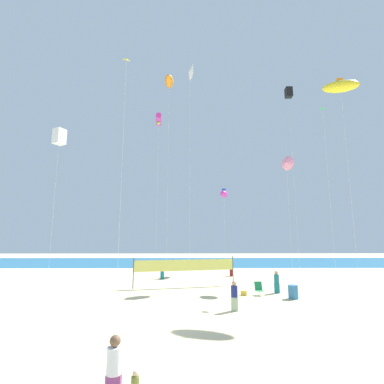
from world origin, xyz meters
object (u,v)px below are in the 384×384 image
at_px(beachgoer_navy_shirt, 234,295).
at_px(beachgoer_maroon_shirt, 231,268).
at_px(mother_figure, 114,368).
at_px(beachgoer_teal_shirt, 277,281).
at_px(volleyball_net, 185,266).
at_px(kite_magenta_inflatable, 224,194).
at_px(kite_black_box, 289,93).
at_px(beachgoer_sage_shirt, 162,270).
at_px(beach_handbag, 244,293).
at_px(kite_orange_inflatable, 169,82).
at_px(kite_yellow_inflatable, 341,87).
at_px(kite_yellow_diamond, 126,70).
at_px(folding_beach_chair, 259,288).
at_px(kite_white_delta, 190,73).
at_px(kite_green_diamond, 323,115).
at_px(kite_pink_delta, 286,163).
at_px(kite_white_box, 59,137).
at_px(trash_barrel, 293,292).
at_px(kite_magenta_tube, 159,120).

xyz_separation_m(beachgoer_navy_shirt, beachgoer_maroon_shirt, (1.97, 14.27, 0.02)).
distance_m(mother_figure, beachgoer_teal_shirt, 16.11).
bearing_deg(volleyball_net, kite_magenta_inflatable, 64.92).
bearing_deg(volleyball_net, beachgoer_teal_shirt, -22.11).
xyz_separation_m(kite_black_box, kite_magenta_inflatable, (-7.37, 3.51, -11.44)).
relative_size(beachgoer_sage_shirt, beach_handbag, 4.04).
height_order(volleyball_net, kite_orange_inflatable, kite_orange_inflatable).
xyz_separation_m(kite_yellow_inflatable, kite_magenta_inflatable, (-7.77, 13.31, -6.55)).
bearing_deg(beachgoer_maroon_shirt, kite_yellow_diamond, 121.00).
relative_size(beach_handbag, kite_black_box, 0.02).
height_order(kite_yellow_inflatable, kite_orange_inflatable, kite_orange_inflatable).
distance_m(folding_beach_chair, kite_white_delta, 22.17).
bearing_deg(kite_green_diamond, kite_white_delta, 166.17).
distance_m(mother_figure, beachgoer_sage_shirt, 21.09).
distance_m(kite_pink_delta, kite_yellow_diamond, 15.99).
bearing_deg(kite_magenta_inflatable, kite_yellow_diamond, -118.04).
bearing_deg(kite_white_box, volleyball_net, -10.39).
relative_size(beachgoer_maroon_shirt, trash_barrel, 1.89).
distance_m(trash_barrel, kite_white_delta, 23.10).
bearing_deg(folding_beach_chair, kite_white_delta, 136.51).
bearing_deg(beachgoer_teal_shirt, kite_green_diamond, 32.65).
xyz_separation_m(folding_beach_chair, kite_yellow_inflatable, (7.10, -0.11, 15.38)).
distance_m(kite_white_delta, kite_yellow_inflatable, 14.60).
relative_size(beach_handbag, kite_orange_inflatable, 0.02).
bearing_deg(folding_beach_chair, beachgoer_navy_shirt, -110.00).
distance_m(beachgoer_teal_shirt, kite_white_box, 23.65).
bearing_deg(beachgoer_navy_shirt, kite_white_box, -177.79).
bearing_deg(beachgoer_sage_shirt, kite_green_diamond, -85.99).
distance_m(beach_handbag, kite_pink_delta, 12.82).
distance_m(beachgoer_maroon_shirt, kite_orange_inflatable, 21.32).
bearing_deg(trash_barrel, mother_figure, -126.09).
distance_m(beachgoer_teal_shirt, kite_magenta_inflatable, 15.25).
height_order(beachgoer_teal_shirt, kite_black_box, kite_black_box).
bearing_deg(kite_white_box, beach_handbag, -19.54).
relative_size(kite_pink_delta, kite_black_box, 0.54).
bearing_deg(kite_black_box, beach_handbag, -128.38).
bearing_deg(beachgoer_sage_shirt, kite_white_delta, -98.78).
relative_size(beachgoer_navy_shirt, kite_pink_delta, 0.14).
height_order(kite_white_delta, kite_yellow_inflatable, kite_white_delta).
xyz_separation_m(mother_figure, beachgoer_teal_shirt, (8.21, 13.86, -0.01)).
relative_size(kite_pink_delta, kite_magenta_inflatable, 1.16).
height_order(folding_beach_chair, kite_magenta_tube, kite_magenta_tube).
bearing_deg(kite_green_diamond, trash_barrel, -138.99).
distance_m(mother_figure, beachgoer_maroon_shirt, 23.92).
distance_m(kite_green_diamond, kite_magenta_inflatable, 13.88).
distance_m(beachgoer_sage_shirt, trash_barrel, 13.23).
xyz_separation_m(kite_white_box, kite_magenta_inflatable, (16.99, 7.49, -4.47)).
xyz_separation_m(kite_orange_inflatable, kite_magenta_inflatable, (6.49, 5.31, -11.72)).
height_order(beachgoer_teal_shirt, kite_magenta_inflatable, kite_magenta_inflatable).
xyz_separation_m(kite_black_box, kite_magenta_tube, (-15.14, 0.00, -3.41)).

